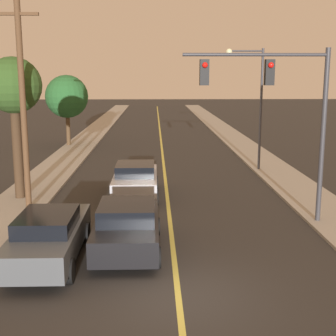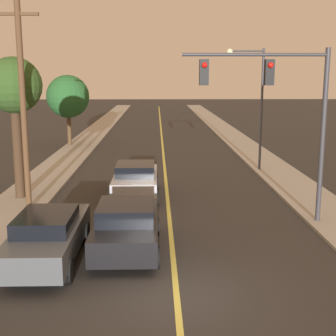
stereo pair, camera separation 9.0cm
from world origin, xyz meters
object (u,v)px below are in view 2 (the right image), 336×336
Objects in this scene: streetlamp_right at (253,92)px; tree_left_far at (68,97)px; traffic_signal_mast at (279,99)px; car_near_lane_front at (127,226)px; car_outer_lane_front at (48,236)px; tree_left_near at (14,88)px; utility_pole_left at (23,103)px; car_near_lane_second at (136,179)px.

tree_left_far is at bearing 140.68° from streetlamp_right.
traffic_signal_mast is at bearing -96.28° from streetlamp_right.
car_outer_lane_front is (-2.27, -0.85, 0.00)m from car_near_lane_front.
tree_left_near is 1.14× the size of tree_left_far.
utility_pole_left is at bearing -85.06° from tree_left_far.
streetlamp_right is 13.30m from utility_pole_left.
car_near_lane_second is 7.89m from car_outer_lane_front.
car_near_lane_second is 0.85× the size of tree_left_far.
tree_left_far reaches higher than car_near_lane_front.
car_near_lane_second is at bearing 26.05° from utility_pole_left.
streetlamp_right is at bearing 83.72° from traffic_signal_mast.
car_near_lane_second is at bearing 73.29° from car_outer_lane_front.
traffic_signal_mast is (7.61, 3.44, 3.85)m from car_outer_lane_front.
tree_left_far reaches higher than car_outer_lane_front.
traffic_signal_mast is 0.92× the size of streetlamp_right.
utility_pole_left is at bearing 168.24° from traffic_signal_mast.
car_outer_lane_front is 6.85m from utility_pole_left.
streetlamp_right is 15.89m from tree_left_far.
utility_pole_left is at bearing -143.83° from streetlamp_right.
traffic_signal_mast is 9.86m from utility_pole_left.
tree_left_near is (-5.14, -0.40, 4.11)m from car_near_lane_second.
car_near_lane_front is 7.07m from traffic_signal_mast.
car_near_lane_front is 2.42m from car_outer_lane_front.
car_near_lane_front is 0.74× the size of tree_left_near.
car_outer_lane_front is at bearing -159.49° from car_near_lane_front.
car_near_lane_second is at bearing -138.21° from streetlamp_right.
car_near_lane_front is 14.50m from streetlamp_right.
tree_left_near is (-0.83, 1.71, 0.52)m from utility_pole_left.
traffic_signal_mast reaches higher than car_near_lane_second.
utility_pole_left is 1.34× the size of tree_left_near.
car_outer_lane_front is at bearing -123.17° from streetlamp_right.
utility_pole_left is at bearing 110.56° from car_outer_lane_front.
utility_pole_left reaches higher than car_near_lane_second.
traffic_signal_mast is 11.12m from tree_left_near.
streetlamp_right is at bearing 56.83° from car_outer_lane_front.
utility_pole_left is (-4.31, 4.60, 3.61)m from car_near_lane_front.
traffic_signal_mast is 1.17× the size of tree_left_far.
utility_pole_left is (-4.31, -2.11, 3.60)m from car_near_lane_second.
utility_pole_left is (-9.65, 2.01, -0.24)m from traffic_signal_mast.
tree_left_far is (-0.72, 16.20, -1.06)m from tree_left_near.
car_near_lane_front reaches higher than car_near_lane_second.
car_outer_lane_front is 0.72× the size of streetlamp_right.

